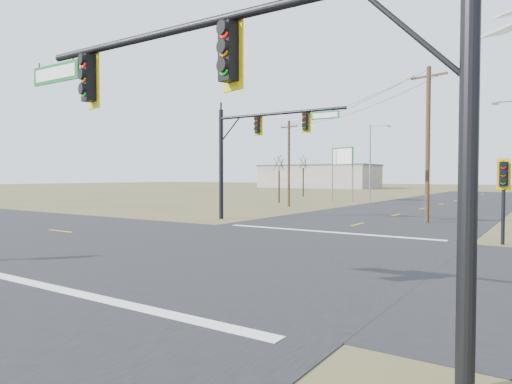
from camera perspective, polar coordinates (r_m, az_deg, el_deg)
ground at (r=17.87m, az=-1.41°, el=-7.54°), size 320.00×320.00×0.00m
road_ew at (r=17.87m, az=-1.41°, el=-7.51°), size 160.00×14.00×0.02m
road_ns at (r=17.87m, az=-1.41°, el=-7.50°), size 14.00×160.00×0.02m
stop_bar_near at (r=12.59m, az=-21.75°, el=-11.61°), size 12.00×0.40×0.01m
stop_bar_far at (r=24.34m, az=8.77°, el=-4.94°), size 12.00×0.40×0.01m
mast_arm_near at (r=8.48m, az=-3.03°, el=13.81°), size 10.33×0.53×6.43m
mast_arm_far at (r=29.98m, az=-0.02°, el=6.68°), size 9.28×0.55×7.52m
pedestal_signal_ne at (r=22.16m, az=28.53°, el=1.30°), size 0.65×0.55×3.75m
utility_pole_near at (r=30.78m, az=20.69°, el=5.84°), size 2.35×0.72×9.82m
utility_pole_far at (r=44.49m, az=4.13°, el=3.81°), size 2.01×0.54×8.32m
highway_sign at (r=54.44m, az=10.75°, el=3.54°), size 3.11×1.44×6.32m
streetlight_c at (r=53.02m, az=14.27°, el=4.05°), size 2.45×0.34×8.76m
bare_tree_a at (r=51.01m, az=2.90°, el=3.70°), size 2.92×2.92×5.65m
bare_tree_b at (r=65.70m, az=5.93°, el=3.83°), size 2.69×2.69×6.33m
warehouse_left at (r=115.84m, az=7.85°, el=1.89°), size 28.00×14.00×5.50m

